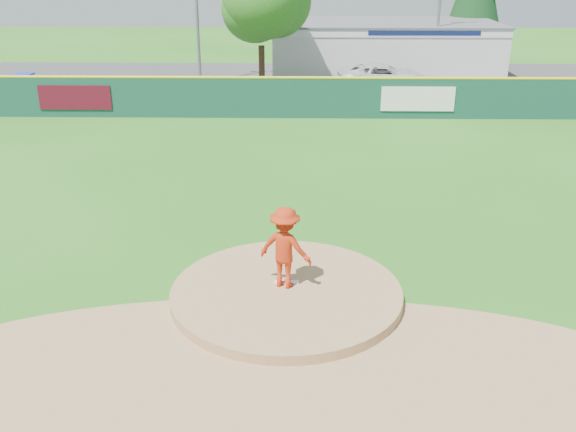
{
  "coord_description": "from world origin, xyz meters",
  "views": [
    {
      "loc": [
        0.3,
        -13.41,
        7.65
      ],
      "look_at": [
        0.0,
        2.0,
        1.3
      ],
      "focal_mm": 40.0,
      "sensor_mm": 36.0,
      "label": 1
    }
  ],
  "objects_px": {
    "pitcher": "(285,247)",
    "van": "(384,76)",
    "deciduous_tree": "(261,11)",
    "pool_building_grp": "(383,46)",
    "playground_slide": "(24,87)"
  },
  "relations": [
    {
      "from": "playground_slide",
      "to": "deciduous_tree",
      "type": "distance_m",
      "value": 13.92
    },
    {
      "from": "pool_building_grp",
      "to": "playground_slide",
      "type": "height_order",
      "value": "pool_building_grp"
    },
    {
      "from": "pitcher",
      "to": "deciduous_tree",
      "type": "bearing_deg",
      "value": -63.61
    },
    {
      "from": "pitcher",
      "to": "deciduous_tree",
      "type": "distance_m",
      "value": 25.11
    },
    {
      "from": "van",
      "to": "deciduous_tree",
      "type": "relative_size",
      "value": 0.74
    },
    {
      "from": "pool_building_grp",
      "to": "deciduous_tree",
      "type": "bearing_deg",
      "value": -138.84
    },
    {
      "from": "van",
      "to": "pitcher",
      "type": "bearing_deg",
      "value": 164.0
    },
    {
      "from": "van",
      "to": "deciduous_tree",
      "type": "xyz_separation_m",
      "value": [
        -7.28,
        -0.36,
        3.77
      ]
    },
    {
      "from": "deciduous_tree",
      "to": "van",
      "type": "bearing_deg",
      "value": 2.84
    },
    {
      "from": "pitcher",
      "to": "pool_building_grp",
      "type": "height_order",
      "value": "pool_building_grp"
    },
    {
      "from": "pitcher",
      "to": "pool_building_grp",
      "type": "xyz_separation_m",
      "value": [
        6.03,
        31.81,
        0.42
      ]
    },
    {
      "from": "pitcher",
      "to": "van",
      "type": "distance_m",
      "value": 25.73
    },
    {
      "from": "van",
      "to": "pool_building_grp",
      "type": "height_order",
      "value": "pool_building_grp"
    },
    {
      "from": "pool_building_grp",
      "to": "playground_slide",
      "type": "relative_size",
      "value": 5.74
    },
    {
      "from": "playground_slide",
      "to": "pool_building_grp",
      "type": "bearing_deg",
      "value": 25.66
    }
  ]
}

